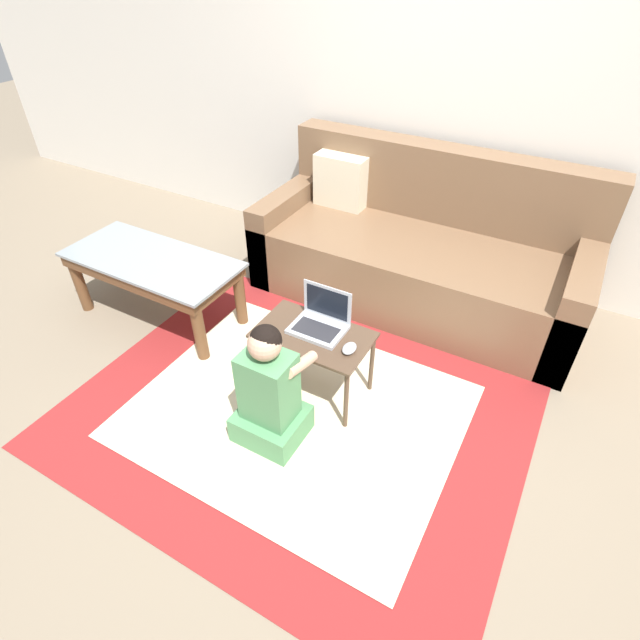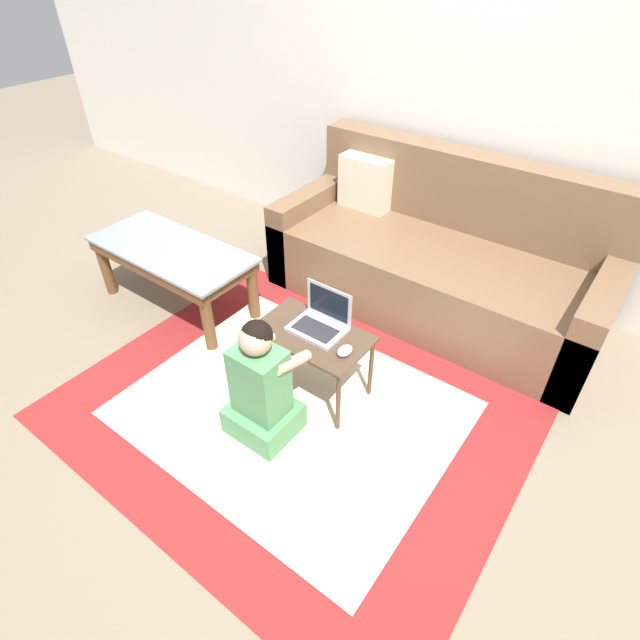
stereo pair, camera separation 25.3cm
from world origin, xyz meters
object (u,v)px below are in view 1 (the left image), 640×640
object	(u,v)px
couch	(419,253)
computer_mouse	(349,348)
laptop	(320,323)
coffee_table	(153,268)
laptop_desk	(313,341)
person_seated	(270,393)

from	to	relation	value
couch	computer_mouse	size ratio (longest dim) A/B	22.45
couch	laptop	world-z (taller)	couch
coffee_table	laptop_desk	size ratio (longest dim) A/B	1.89
couch	laptop_desk	bearing A→B (deg)	-97.01
laptop	computer_mouse	size ratio (longest dim) A/B	2.91
person_seated	coffee_table	bearing A→B (deg)	158.33
couch	coffee_table	xyz separation A→B (m)	(-1.35, -1.07, 0.05)
couch	coffee_table	distance (m)	1.72
laptop	person_seated	xyz separation A→B (m)	(-0.03, -0.43, -0.15)
laptop	coffee_table	bearing A→B (deg)	177.96
coffee_table	person_seated	distance (m)	1.27
couch	laptop_desk	size ratio (longest dim) A/B	3.58
couch	laptop_desk	distance (m)	1.17
laptop_desk	coffee_table	bearing A→B (deg)	175.25
couch	computer_mouse	xyz separation A→B (m)	(0.08, -1.19, 0.10)
laptop_desk	person_seated	xyz separation A→B (m)	(-0.03, -0.37, -0.06)
computer_mouse	coffee_table	bearing A→B (deg)	174.88
couch	coffee_table	bearing A→B (deg)	-141.76
couch	laptop	bearing A→B (deg)	-97.00
coffee_table	computer_mouse	size ratio (longest dim) A/B	11.86
laptop	computer_mouse	distance (m)	0.23
couch	laptop_desk	world-z (taller)	couch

